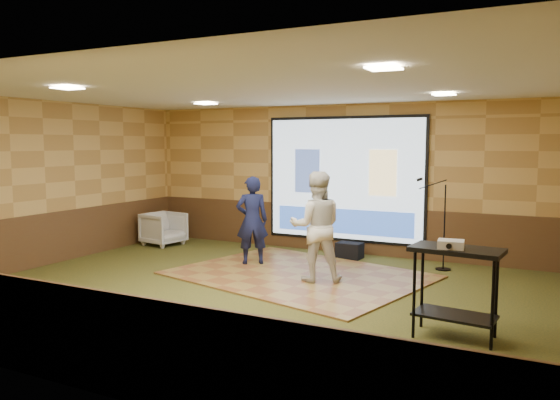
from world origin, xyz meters
The scene contains 18 objects.
ground centered at (0.00, 0.00, 0.00)m, with size 9.00×9.00×0.00m, color #2F391A.
room_shell centered at (0.00, 0.00, 2.09)m, with size 9.04×7.04×3.02m.
wainscot_back centered at (0.00, 3.48, 0.47)m, with size 9.00×0.04×0.95m, color #50301A.
wainscot_front centered at (0.00, -3.48, 0.47)m, with size 9.00×0.04×0.95m, color #50301A.
wainscot_left centered at (-4.48, 0.00, 0.47)m, with size 0.04×7.00×0.95m, color #50301A.
projector_screen centered at (0.00, 3.44, 1.47)m, with size 3.32×0.06×2.52m.
downlight_nw centered at (-2.20, 1.80, 2.97)m, with size 0.32×0.32×0.02m, color #FFE7BF.
downlight_ne centered at (2.20, 1.80, 2.97)m, with size 0.32×0.32×0.02m, color #FFE7BF.
downlight_sw centered at (-2.20, -1.50, 2.97)m, with size 0.32×0.32×0.02m, color #FFE7BF.
downlight_se centered at (2.20, -1.50, 2.97)m, with size 0.32×0.32×0.02m, color #FFE7BF.
dance_floor centered at (0.00, 1.26, 0.01)m, with size 3.95×3.01×0.03m, color olive.
player_left centered at (-1.10, 1.62, 0.83)m, with size 0.58×0.38×1.60m, color #13183C.
player_right centered at (0.43, 1.00, 0.91)m, with size 0.85×0.67×1.76m, color silver.
av_table centered at (2.83, -0.61, 0.75)m, with size 1.00×0.52×1.05m.
projector centered at (2.77, -0.68, 1.10)m, with size 0.28×0.23×0.09m, color silver.
mic_stand centered at (2.04, 2.80, 0.49)m, with size 0.64×0.26×1.62m.
banquet_chair centered at (-3.81, 2.47, 0.36)m, with size 0.77×0.79×0.72m, color gray.
duffel_bag centered at (0.29, 2.99, 0.15)m, with size 0.49×0.32×0.30m, color black.
Camera 1 is at (3.77, -6.92, 2.22)m, focal length 35.00 mm.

